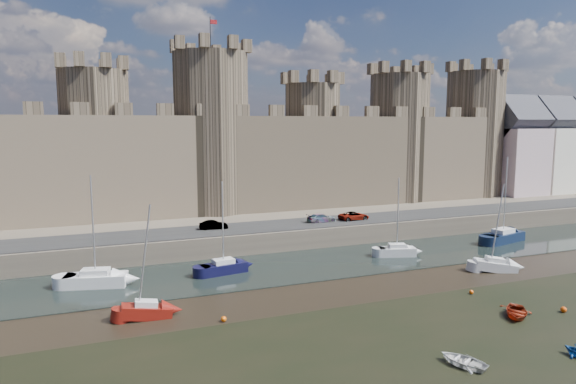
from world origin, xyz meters
name	(u,v)px	position (x,y,z in m)	size (l,w,h in m)	color
ground	(363,374)	(0.00, 0.00, 0.00)	(160.00, 160.00, 0.00)	black
water_channel	(249,271)	(0.00, 24.00, 0.04)	(160.00, 12.00, 0.08)	black
quay	(186,208)	(0.00, 60.00, 1.25)	(160.00, 60.00, 2.50)	#4C443A
road	(224,229)	(0.00, 34.00, 2.55)	(160.00, 7.00, 0.10)	black
castle	(195,150)	(-0.64, 48.00, 11.67)	(108.50, 11.00, 29.00)	#42382B
townhouses	(569,149)	(71.50, 46.00, 10.59)	(35.50, 9.05, 18.13)	beige
car_1	(214,225)	(-1.21, 34.59, 3.07)	(1.21, 3.48, 1.15)	gray
car_2	(321,218)	(13.17, 34.06, 3.07)	(1.61, 3.95, 1.15)	gray
car_3	(354,216)	(17.83, 33.71, 3.09)	(1.94, 4.21, 1.17)	gray
sailboat_0	(96,279)	(-15.09, 24.41, 0.82)	(6.05, 3.52, 10.63)	silver
sailboat_1	(224,267)	(-2.69, 24.09, 0.77)	(5.01, 2.60, 9.57)	black
sailboat_2	(397,250)	(17.91, 23.44, 0.76)	(4.56, 2.88, 9.18)	silver
sailboat_3	(503,236)	(34.88, 24.46, 0.84)	(6.73, 3.86, 11.10)	black
sailboat_4	(147,310)	(-11.48, 14.50, 0.70)	(4.04, 1.78, 9.23)	maroon
sailboat_5	(495,265)	(24.21, 14.55, 0.68)	(4.60, 3.21, 9.26)	silver
dinghy_2	(463,361)	(6.59, -1.35, 0.31)	(2.16, 0.63, 3.02)	silver
dinghy_4	(516,313)	(16.26, 3.83, 0.36)	(2.50, 0.72, 3.49)	maroon
dinghy_5	(576,351)	(14.48, -3.07, 0.42)	(1.38, 0.84, 1.60)	navy
buoy_1	(224,319)	(-5.93, 11.50, 0.23)	(0.45, 0.45, 0.45)	#F4600A
buoy_3	(471,292)	(16.78, 9.61, 0.19)	(0.39, 0.39, 0.39)	#ED520A
buoy_5	(564,310)	(20.66, 3.13, 0.25)	(0.50, 0.50, 0.50)	#DC4709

